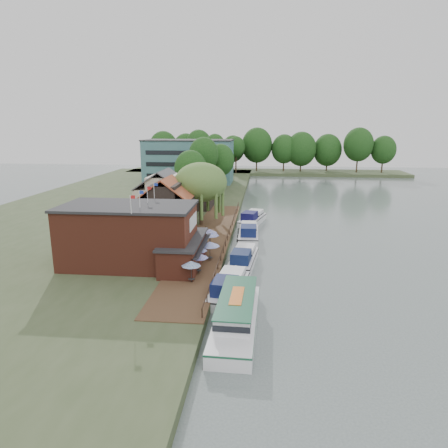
{
  "coord_description": "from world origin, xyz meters",
  "views": [
    {
      "loc": [
        -0.31,
        -45.03,
        17.2
      ],
      "look_at": [
        -6.0,
        12.0,
        3.0
      ],
      "focal_mm": 32.0,
      "sensor_mm": 36.0,
      "label": 1
    }
  ],
  "objects_px": {
    "umbrella_4": "(210,240)",
    "cruiser_3": "(252,217)",
    "willow": "(201,194)",
    "cruiser_0": "(229,284)",
    "umbrella_2": "(198,256)",
    "cottage_a": "(167,205)",
    "umbrella_5": "(209,237)",
    "tour_boat": "(236,313)",
    "umbrella_0": "(191,272)",
    "hotel_block": "(189,161)",
    "cruiser_2": "(249,231)",
    "cottage_c": "(195,187)",
    "pub": "(145,235)",
    "cruiser_1": "(243,256)",
    "cottage_b": "(164,194)",
    "swan": "(253,325)",
    "umbrella_1": "(198,263)",
    "umbrella_3": "(210,251)"
  },
  "relations": [
    {
      "from": "willow",
      "to": "tour_boat",
      "type": "distance_m",
      "value": 33.88
    },
    {
      "from": "tour_boat",
      "to": "umbrella_0",
      "type": "bearing_deg",
      "value": 126.81
    },
    {
      "from": "umbrella_5",
      "to": "cruiser_3",
      "type": "distance_m",
      "value": 18.76
    },
    {
      "from": "umbrella_1",
      "to": "umbrella_2",
      "type": "distance_m",
      "value": 2.56
    },
    {
      "from": "cottage_c",
      "to": "cruiser_3",
      "type": "bearing_deg",
      "value": -34.08
    },
    {
      "from": "cruiser_1",
      "to": "cruiser_2",
      "type": "xyz_separation_m",
      "value": [
        0.21,
        12.22,
        0.06
      ]
    },
    {
      "from": "umbrella_1",
      "to": "cruiser_0",
      "type": "relative_size",
      "value": 0.23
    },
    {
      "from": "pub",
      "to": "cruiser_1",
      "type": "relative_size",
      "value": 2.0
    },
    {
      "from": "cottage_b",
      "to": "cottage_c",
      "type": "distance_m",
      "value": 9.85
    },
    {
      "from": "umbrella_1",
      "to": "cruiser_3",
      "type": "relative_size",
      "value": 0.23
    },
    {
      "from": "umbrella_1",
      "to": "cruiser_1",
      "type": "xyz_separation_m",
      "value": [
        4.69,
        6.21,
        -1.07
      ]
    },
    {
      "from": "cruiser_1",
      "to": "cottage_c",
      "type": "bearing_deg",
      "value": 116.01
    },
    {
      "from": "umbrella_2",
      "to": "umbrella_3",
      "type": "relative_size",
      "value": 0.97
    },
    {
      "from": "cruiser_1",
      "to": "umbrella_2",
      "type": "bearing_deg",
      "value": -138.86
    },
    {
      "from": "umbrella_4",
      "to": "cruiser_3",
      "type": "distance_m",
      "value": 19.89
    },
    {
      "from": "cruiser_2",
      "to": "umbrella_5",
      "type": "bearing_deg",
      "value": -124.17
    },
    {
      "from": "hotel_block",
      "to": "cottage_b",
      "type": "xyz_separation_m",
      "value": [
        4.0,
        -46.0,
        -1.9
      ]
    },
    {
      "from": "pub",
      "to": "cruiser_0",
      "type": "relative_size",
      "value": 1.96
    },
    {
      "from": "hotel_block",
      "to": "umbrella_0",
      "type": "distance_m",
      "value": 77.65
    },
    {
      "from": "umbrella_2",
      "to": "umbrella_4",
      "type": "height_order",
      "value": "same"
    },
    {
      "from": "cottage_c",
      "to": "willow",
      "type": "relative_size",
      "value": 0.82
    },
    {
      "from": "tour_boat",
      "to": "cruiser_3",
      "type": "bearing_deg",
      "value": 91.09
    },
    {
      "from": "cottage_c",
      "to": "cruiser_0",
      "type": "distance_m",
      "value": 41.17
    },
    {
      "from": "tour_boat",
      "to": "swan",
      "type": "distance_m",
      "value": 1.94
    },
    {
      "from": "umbrella_4",
      "to": "hotel_block",
      "type": "bearing_deg",
      "value": 102.97
    },
    {
      "from": "umbrella_2",
      "to": "cruiser_0",
      "type": "xyz_separation_m",
      "value": [
        4.14,
        -5.65,
        -1.04
      ]
    },
    {
      "from": "cruiser_2",
      "to": "tour_boat",
      "type": "bearing_deg",
      "value": -91.23
    },
    {
      "from": "willow",
      "to": "cruiser_0",
      "type": "xyz_separation_m",
      "value": [
        6.86,
        -25.64,
        -4.97
      ]
    },
    {
      "from": "pub",
      "to": "cruiser_1",
      "type": "bearing_deg",
      "value": 18.04
    },
    {
      "from": "umbrella_0",
      "to": "umbrella_1",
      "type": "bearing_deg",
      "value": 83.22
    },
    {
      "from": "pub",
      "to": "cottage_a",
      "type": "height_order",
      "value": "cottage_a"
    },
    {
      "from": "umbrella_2",
      "to": "cruiser_1",
      "type": "bearing_deg",
      "value": 35.67
    },
    {
      "from": "cottage_a",
      "to": "umbrella_5",
      "type": "relative_size",
      "value": 3.62
    },
    {
      "from": "umbrella_2",
      "to": "cruiser_0",
      "type": "bearing_deg",
      "value": -53.79
    },
    {
      "from": "cruiser_3",
      "to": "umbrella_4",
      "type": "bearing_deg",
      "value": -90.19
    },
    {
      "from": "cottage_a",
      "to": "umbrella_0",
      "type": "bearing_deg",
      "value": -69.95
    },
    {
      "from": "cottage_a",
      "to": "cruiser_0",
      "type": "xyz_separation_m",
      "value": [
        11.36,
        -20.64,
        -4.0
      ]
    },
    {
      "from": "cottage_a",
      "to": "cruiser_2",
      "type": "bearing_deg",
      "value": 4.17
    },
    {
      "from": "cottage_a",
      "to": "cruiser_1",
      "type": "bearing_deg",
      "value": -42.44
    },
    {
      "from": "cruiser_0",
      "to": "cruiser_1",
      "type": "distance_m",
      "value": 9.39
    },
    {
      "from": "umbrella_0",
      "to": "cruiser_3",
      "type": "relative_size",
      "value": 0.23
    },
    {
      "from": "umbrella_5",
      "to": "cruiser_2",
      "type": "distance_m",
      "value": 9.43
    },
    {
      "from": "cottage_b",
      "to": "umbrella_2",
      "type": "bearing_deg",
      "value": -67.75
    },
    {
      "from": "umbrella_5",
      "to": "willow",
      "type": "bearing_deg",
      "value": 103.98
    },
    {
      "from": "willow",
      "to": "umbrella_0",
      "type": "bearing_deg",
      "value": -83.52
    },
    {
      "from": "willow",
      "to": "hotel_block",
      "type": "bearing_deg",
      "value": 102.71
    },
    {
      "from": "hotel_block",
      "to": "umbrella_2",
      "type": "distance_m",
      "value": 72.56
    },
    {
      "from": "pub",
      "to": "hotel_block",
      "type": "xyz_separation_m",
      "value": [
        -8.0,
        71.0,
        2.5
      ]
    },
    {
      "from": "hotel_block",
      "to": "umbrella_4",
      "type": "height_order",
      "value": "hotel_block"
    },
    {
      "from": "umbrella_5",
      "to": "swan",
      "type": "xyz_separation_m",
      "value": [
        6.59,
        -20.21,
        -2.07
      ]
    }
  ]
}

